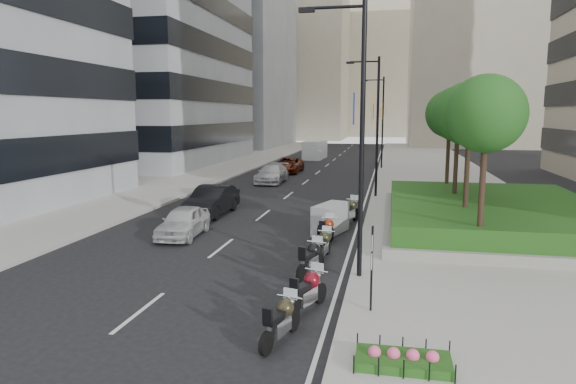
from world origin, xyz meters
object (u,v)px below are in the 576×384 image
(motorcycle_2, at_px, (311,259))
(motorcycle_3, at_px, (323,245))
(car_a, at_px, (183,222))
(delivery_van, at_px, (315,151))
(parking_sign, at_px, (372,264))
(car_d, at_px, (288,165))
(motorcycle_6, at_px, (350,211))
(motorcycle_5, at_px, (330,219))
(motorcycle_1, at_px, (308,292))
(lamp_post_1, at_px, (375,120))
(lamp_post_2, at_px, (381,118))
(lamp_post_0, at_px, (357,126))
(motorcycle_4, at_px, (327,232))
(car_c, at_px, (272,174))
(motorcycle_0, at_px, (281,321))
(car_b, at_px, (212,201))

(motorcycle_2, distance_m, motorcycle_3, 2.05)
(car_a, relative_size, delivery_van, 0.73)
(parking_sign, distance_m, car_d, 34.46)
(delivery_van, bearing_deg, motorcycle_6, -74.37)
(motorcycle_2, xyz_separation_m, motorcycle_5, (-0.08, 6.27, 0.11))
(motorcycle_1, bearing_deg, car_d, 32.17)
(motorcycle_2, xyz_separation_m, delivery_van, (-6.59, 45.11, 0.46))
(lamp_post_1, distance_m, lamp_post_2, 18.00)
(motorcycle_3, bearing_deg, lamp_post_0, -142.54)
(motorcycle_5, xyz_separation_m, delivery_van, (-6.51, 38.84, 0.35))
(motorcycle_2, bearing_deg, car_d, 27.10)
(lamp_post_0, bearing_deg, delivery_van, 100.10)
(lamp_post_0, xyz_separation_m, lamp_post_2, (0.00, 35.00, 0.00))
(lamp_post_1, xyz_separation_m, motorcycle_3, (-1.33, -14.79, -4.53))
(car_d, bearing_deg, lamp_post_1, -56.95)
(motorcycle_3, bearing_deg, car_a, 76.79)
(motorcycle_1, bearing_deg, motorcycle_3, 22.55)
(motorcycle_4, distance_m, car_a, 6.49)
(motorcycle_3, relative_size, car_d, 0.39)
(motorcycle_6, distance_m, car_c, 16.10)
(motorcycle_0, relative_size, car_d, 0.38)
(car_d, bearing_deg, motorcycle_1, -76.90)
(parking_sign, xyz_separation_m, motorcycle_0, (-2.04, -2.08, -0.92))
(car_b, bearing_deg, car_c, 90.36)
(motorcycle_1, bearing_deg, motorcycle_0, -168.93)
(motorcycle_6, bearing_deg, motorcycle_5, -179.51)
(lamp_post_2, relative_size, motorcycle_5, 3.70)
(car_a, relative_size, car_d, 0.77)
(car_a, bearing_deg, car_b, 91.88)
(lamp_post_0, height_order, lamp_post_2, same)
(motorcycle_0, distance_m, motorcycle_4, 9.35)
(lamp_post_0, bearing_deg, motorcycle_1, -109.47)
(motorcycle_5, height_order, delivery_van, delivery_van)
(lamp_post_1, xyz_separation_m, car_b, (-8.38, -7.48, -4.28))
(lamp_post_2, xyz_separation_m, car_c, (-8.21, -11.91, -4.34))
(motorcycle_4, relative_size, car_c, 0.44)
(car_c, bearing_deg, car_a, -89.67)
(motorcycle_6, bearing_deg, motorcycle_3, -166.78)
(motorcycle_0, relative_size, car_a, 0.50)
(car_b, bearing_deg, car_d, 91.11)
(lamp_post_0, relative_size, motorcycle_2, 4.25)
(motorcycle_2, relative_size, car_d, 0.41)
(lamp_post_0, distance_m, motorcycle_1, 5.52)
(parking_sign, height_order, motorcycle_4, parking_sign)
(lamp_post_2, distance_m, motorcycle_5, 28.93)
(motorcycle_4, distance_m, car_d, 26.88)
(motorcycle_1, height_order, car_d, car_d)
(lamp_post_0, xyz_separation_m, motorcycle_6, (-0.86, 8.76, -4.44))
(lamp_post_0, xyz_separation_m, lamp_post_1, (0.00, 17.00, 0.00))
(car_b, relative_size, car_c, 0.95)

